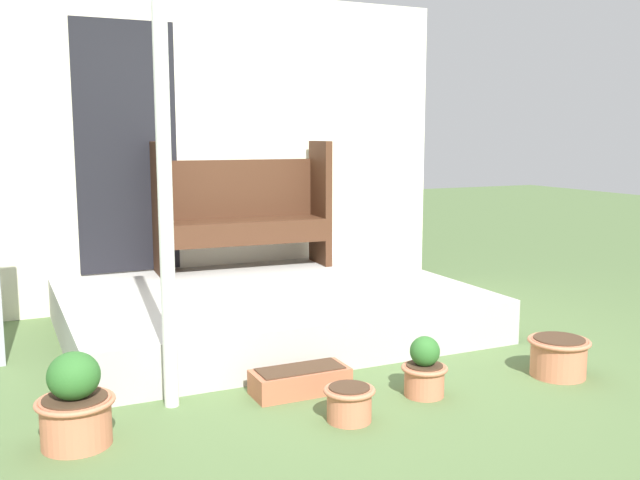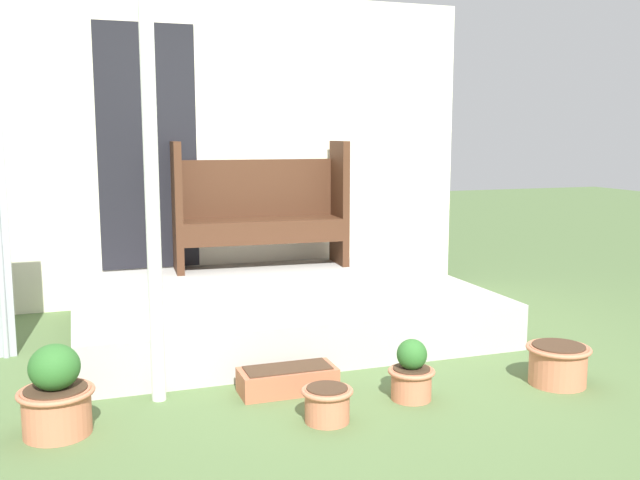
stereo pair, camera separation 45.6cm
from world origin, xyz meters
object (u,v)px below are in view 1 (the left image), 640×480
at_px(flower_pot_far_right, 558,355).
at_px(planter_box_rect, 300,380).
at_px(bench, 242,206).
at_px(flower_pot_right, 424,370).
at_px(support_post, 165,193).
at_px(flower_pot_middle, 349,402).
at_px(flower_pot_left, 75,405).

distance_m(flower_pot_far_right, planter_box_rect, 1.56).
height_order(bench, flower_pot_right, bench).
height_order(support_post, flower_pot_middle, support_post).
distance_m(flower_pot_middle, planter_box_rect, 0.47).
xyz_separation_m(bench, planter_box_rect, (-0.40, -2.15, -0.76)).
relative_size(flower_pot_right, flower_pot_far_right, 0.91).
bearing_deg(flower_pot_far_right, support_post, 167.08).
xyz_separation_m(bench, flower_pot_far_right, (1.11, -2.54, -0.70)).
bearing_deg(flower_pot_far_right, bench, 113.52).
distance_m(support_post, bench, 2.34).
distance_m(bench, flower_pot_far_right, 2.86).
bearing_deg(flower_pot_far_right, flower_pot_right, 175.90).
xyz_separation_m(flower_pot_left, flower_pot_far_right, (2.72, -0.21, -0.07)).
relative_size(flower_pot_left, flower_pot_right, 1.33).
distance_m(support_post, flower_pot_middle, 1.41).
bearing_deg(support_post, planter_box_rect, -9.40).
xyz_separation_m(flower_pot_left, flower_pot_right, (1.82, -0.15, -0.05)).
distance_m(flower_pot_middle, flower_pot_far_right, 1.44).
relative_size(bench, flower_pot_right, 4.37).
xyz_separation_m(flower_pot_right, flower_pot_far_right, (0.90, -0.06, -0.02)).
bearing_deg(support_post, flower_pot_far_right, -12.92).
bearing_deg(bench, flower_pot_left, -121.51).
bearing_deg(flower_pot_middle, flower_pot_far_right, 2.90).
relative_size(bench, flower_pot_middle, 5.56).
relative_size(flower_pot_left, flower_pot_far_right, 1.21).
height_order(support_post, flower_pot_right, support_post).
height_order(flower_pot_right, planter_box_rect, flower_pot_right).
bearing_deg(planter_box_rect, bench, 79.42).
height_order(flower_pot_middle, flower_pot_far_right, flower_pot_far_right).
xyz_separation_m(bench, flower_pot_left, (-1.61, -2.33, -0.64)).
height_order(bench, flower_pot_far_right, bench).
xyz_separation_m(support_post, bench, (1.10, 2.04, -0.30)).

